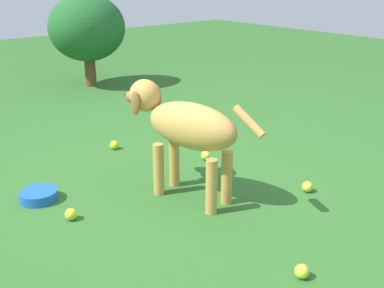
{
  "coord_description": "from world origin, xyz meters",
  "views": [
    {
      "loc": [
        -1.65,
        -2.14,
        1.29
      ],
      "look_at": [
        0.0,
        -0.21,
        0.34
      ],
      "focal_mm": 44.69,
      "sensor_mm": 36.0,
      "label": 1
    }
  ],
  "objects_px": {
    "tennis_ball_0": "(206,156)",
    "tennis_ball_2": "(302,271)",
    "tennis_ball_1": "(114,145)",
    "water_bowl": "(39,195)",
    "dog": "(184,126)",
    "tennis_ball_3": "(71,214)",
    "tennis_ball_4": "(307,187)"
  },
  "relations": [
    {
      "from": "tennis_ball_4",
      "to": "water_bowl",
      "type": "relative_size",
      "value": 0.3
    },
    {
      "from": "tennis_ball_3",
      "to": "water_bowl",
      "type": "bearing_deg",
      "value": 95.92
    },
    {
      "from": "tennis_ball_0",
      "to": "tennis_ball_1",
      "type": "height_order",
      "value": "same"
    },
    {
      "from": "tennis_ball_0",
      "to": "tennis_ball_2",
      "type": "relative_size",
      "value": 1.0
    },
    {
      "from": "tennis_ball_3",
      "to": "tennis_ball_2",
      "type": "bearing_deg",
      "value": -64.8
    },
    {
      "from": "tennis_ball_0",
      "to": "tennis_ball_4",
      "type": "distance_m",
      "value": 0.79
    },
    {
      "from": "dog",
      "to": "tennis_ball_1",
      "type": "relative_size",
      "value": 14.73
    },
    {
      "from": "tennis_ball_0",
      "to": "tennis_ball_2",
      "type": "bearing_deg",
      "value": -114.67
    },
    {
      "from": "tennis_ball_0",
      "to": "tennis_ball_3",
      "type": "relative_size",
      "value": 1.0
    },
    {
      "from": "tennis_ball_2",
      "to": "water_bowl",
      "type": "xyz_separation_m",
      "value": [
        -0.57,
        1.47,
        -0.0
      ]
    },
    {
      "from": "tennis_ball_0",
      "to": "water_bowl",
      "type": "height_order",
      "value": "tennis_ball_0"
    },
    {
      "from": "tennis_ball_2",
      "to": "tennis_ball_1",
      "type": "bearing_deg",
      "value": 83.59
    },
    {
      "from": "water_bowl",
      "to": "tennis_ball_0",
      "type": "bearing_deg",
      "value": -8.71
    },
    {
      "from": "dog",
      "to": "tennis_ball_0",
      "type": "distance_m",
      "value": 0.71
    },
    {
      "from": "tennis_ball_3",
      "to": "tennis_ball_0",
      "type": "bearing_deg",
      "value": 8.03
    },
    {
      "from": "water_bowl",
      "to": "tennis_ball_1",
      "type": "bearing_deg",
      "value": 28.65
    },
    {
      "from": "water_bowl",
      "to": "tennis_ball_2",
      "type": "bearing_deg",
      "value": -68.87
    },
    {
      "from": "tennis_ball_2",
      "to": "dog",
      "type": "bearing_deg",
      "value": 82.78
    },
    {
      "from": "tennis_ball_1",
      "to": "tennis_ball_4",
      "type": "bearing_deg",
      "value": -69.78
    },
    {
      "from": "water_bowl",
      "to": "tennis_ball_3",
      "type": "bearing_deg",
      "value": -84.08
    },
    {
      "from": "tennis_ball_2",
      "to": "tennis_ball_4",
      "type": "xyz_separation_m",
      "value": [
        0.72,
        0.51,
        0.0
      ]
    },
    {
      "from": "tennis_ball_1",
      "to": "water_bowl",
      "type": "distance_m",
      "value": 0.89
    },
    {
      "from": "dog",
      "to": "tennis_ball_3",
      "type": "distance_m",
      "value": 0.79
    },
    {
      "from": "tennis_ball_3",
      "to": "tennis_ball_4",
      "type": "xyz_separation_m",
      "value": [
        1.25,
        -0.62,
        0.0
      ]
    },
    {
      "from": "tennis_ball_2",
      "to": "tennis_ball_4",
      "type": "relative_size",
      "value": 1.0
    },
    {
      "from": "tennis_ball_0",
      "to": "tennis_ball_3",
      "type": "distance_m",
      "value": 1.14
    },
    {
      "from": "tennis_ball_1",
      "to": "water_bowl",
      "type": "xyz_separation_m",
      "value": [
        -0.78,
        -0.43,
        -0.0
      ]
    },
    {
      "from": "tennis_ball_1",
      "to": "tennis_ball_0",
      "type": "bearing_deg",
      "value": -57.85
    },
    {
      "from": "tennis_ball_2",
      "to": "tennis_ball_4",
      "type": "height_order",
      "value": "same"
    },
    {
      "from": "tennis_ball_0",
      "to": "tennis_ball_1",
      "type": "bearing_deg",
      "value": 122.15
    },
    {
      "from": "tennis_ball_0",
      "to": "tennis_ball_2",
      "type": "xyz_separation_m",
      "value": [
        -0.59,
        -1.29,
        0.0
      ]
    },
    {
      "from": "tennis_ball_0",
      "to": "tennis_ball_1",
      "type": "relative_size",
      "value": 1.0
    }
  ]
}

